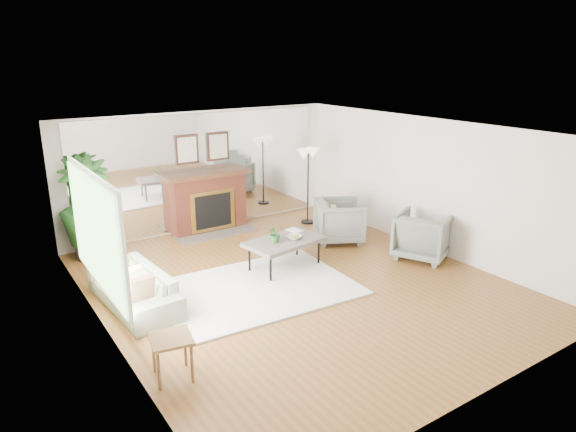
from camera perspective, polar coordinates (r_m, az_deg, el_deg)
ground at (r=8.48m, az=0.97°, el=-7.52°), size 7.00×7.00×0.00m
wall_left at (r=6.87m, az=-19.96°, el=-3.46°), size 0.02×7.00×2.50m
wall_right at (r=9.99m, az=15.26°, el=3.33°), size 0.02×7.00×2.50m
wall_back at (r=10.99m, az=-9.48°, el=4.95°), size 6.00×0.02×2.50m
mirror_panel at (r=10.97m, az=-9.43°, el=4.94°), size 5.40×0.04×2.40m
window_panel at (r=7.21m, az=-20.61°, el=-1.70°), size 0.04×2.40×1.50m
fireplace at (r=10.93m, az=-8.82°, el=1.72°), size 1.85×0.83×2.05m
area_rug at (r=8.28m, az=-3.62°, el=-8.07°), size 3.17×2.35×0.03m
coffee_table at (r=8.87m, az=-0.38°, el=-2.93°), size 1.44×0.97×0.54m
sofa at (r=7.99m, az=-16.79°, el=-7.70°), size 0.90×1.99×0.57m
armchair_back at (r=10.27m, az=5.73°, el=-0.54°), size 1.25×1.24×0.85m
armchair_front at (r=9.70m, az=14.75°, el=-2.13°), size 1.23×1.22×0.85m
side_table at (r=6.15m, az=-12.84°, el=-13.67°), size 0.54×0.54×0.53m
potted_ficus at (r=9.89m, az=-21.53°, el=1.11°), size 0.95×0.95×1.88m
floor_lamp at (r=11.12m, az=2.27°, el=6.26°), size 0.54×0.30×1.67m
tabletop_plant at (r=8.71m, az=-1.39°, el=-1.93°), size 0.29×0.25×0.31m
fruit_bowl at (r=8.89m, az=0.69°, el=-2.36°), size 0.31×0.31×0.06m
book at (r=9.21m, az=0.29°, el=-1.77°), size 0.24×0.31×0.02m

